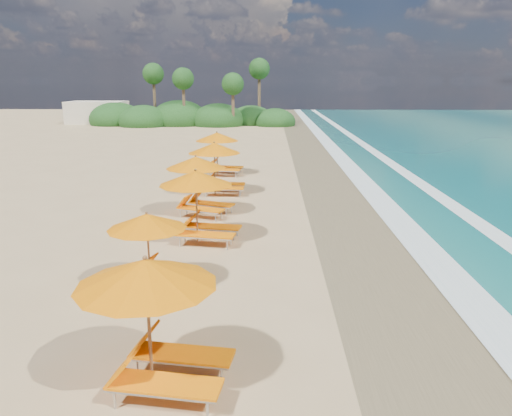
% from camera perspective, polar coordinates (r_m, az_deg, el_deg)
% --- Properties ---
extents(ground, '(160.00, 160.00, 0.00)m').
position_cam_1_polar(ground, '(16.68, 0.00, -3.99)').
color(ground, tan).
rests_on(ground, ground).
extents(wet_sand, '(4.00, 160.00, 0.01)m').
position_cam_1_polar(wet_sand, '(17.04, 13.60, -3.99)').
color(wet_sand, olive).
rests_on(wet_sand, ground).
extents(surf_foam, '(4.00, 160.00, 0.01)m').
position_cam_1_polar(surf_foam, '(17.79, 22.16, -3.82)').
color(surf_foam, white).
rests_on(surf_foam, ground).
extents(station_1, '(2.89, 2.74, 2.48)m').
position_cam_1_polar(station_1, '(8.80, -11.25, -12.19)').
color(station_1, olive).
rests_on(station_1, ground).
extents(station_2, '(2.62, 2.55, 2.08)m').
position_cam_1_polar(station_2, '(12.97, -11.83, -4.38)').
color(station_2, olive).
rests_on(station_2, ground).
extents(station_3, '(2.97, 2.82, 2.50)m').
position_cam_1_polar(station_3, '(16.51, -6.31, 0.79)').
color(station_3, olive).
rests_on(station_3, ground).
extents(station_4, '(3.16, 3.11, 2.45)m').
position_cam_1_polar(station_4, '(19.87, -6.48, 3.05)').
color(station_4, olive).
rests_on(station_4, ground).
extents(station_5, '(2.74, 2.53, 2.55)m').
position_cam_1_polar(station_5, '(23.58, -4.37, 5.04)').
color(station_5, olive).
rests_on(station_5, ground).
extents(station_6, '(2.95, 2.80, 2.53)m').
position_cam_1_polar(station_6, '(28.54, -4.16, 6.68)').
color(station_6, olive).
rests_on(station_6, ground).
extents(treeline, '(25.80, 8.80, 9.74)m').
position_cam_1_polar(treeline, '(62.35, -8.04, 10.45)').
color(treeline, '#163D14').
rests_on(treeline, ground).
extents(beach_building, '(7.00, 5.00, 2.80)m').
position_cam_1_polar(beach_building, '(67.76, -17.97, 10.55)').
color(beach_building, beige).
rests_on(beach_building, ground).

